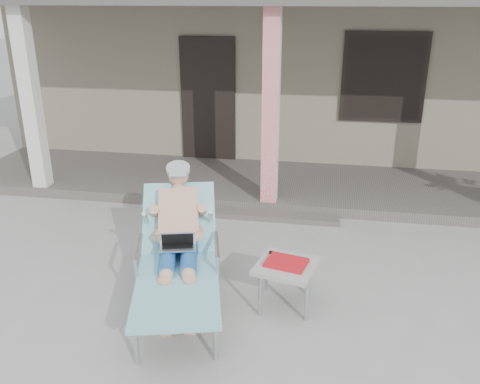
# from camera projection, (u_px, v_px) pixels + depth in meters

# --- Properties ---
(ground) EXTENTS (60.00, 60.00, 0.00)m
(ground) POSITION_uv_depth(u_px,v_px,m) (244.00, 288.00, 5.34)
(ground) COLOR #9E9E99
(ground) RESTS_ON ground
(house) EXTENTS (10.40, 5.40, 3.30)m
(house) POSITION_uv_depth(u_px,v_px,m) (295.00, 57.00, 10.70)
(house) COLOR gray
(house) RESTS_ON ground
(porch_deck) EXTENTS (10.00, 2.00, 0.15)m
(porch_deck) POSITION_uv_depth(u_px,v_px,m) (275.00, 184.00, 8.07)
(porch_deck) COLOR #605B56
(porch_deck) RESTS_ON ground
(porch_overhang) EXTENTS (10.00, 2.30, 2.85)m
(porch_overhang) POSITION_uv_depth(u_px,v_px,m) (280.00, 2.00, 7.04)
(porch_overhang) COLOR silver
(porch_overhang) RESTS_ON porch_deck
(porch_step) EXTENTS (2.00, 0.30, 0.07)m
(porch_step) POSITION_uv_depth(u_px,v_px,m) (266.00, 215.00, 7.02)
(porch_step) COLOR #605B56
(porch_step) RESTS_ON ground
(lounger) EXTENTS (1.21, 2.08, 1.31)m
(lounger) POSITION_uv_depth(u_px,v_px,m) (177.00, 226.00, 4.89)
(lounger) COLOR #B7B7BC
(lounger) RESTS_ON ground
(side_table) EXTENTS (0.66, 0.66, 0.49)m
(side_table) POSITION_uv_depth(u_px,v_px,m) (286.00, 268.00, 4.91)
(side_table) COLOR #A3A29E
(side_table) RESTS_ON ground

